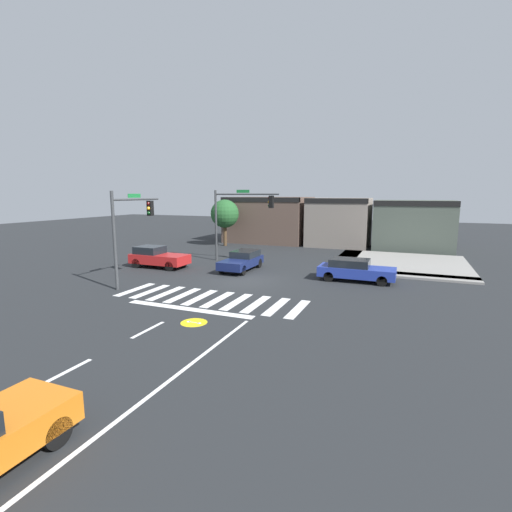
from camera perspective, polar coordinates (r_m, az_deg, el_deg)
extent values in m
plane|color=#232628|center=(23.97, -1.85, -3.74)|extent=(120.00, 120.00, 0.00)
cube|color=silver|center=(22.82, -17.91, -4.87)|extent=(0.48, 3.13, 0.01)
cube|color=silver|center=(22.15, -15.77, -5.19)|extent=(0.48, 3.13, 0.01)
cube|color=silver|center=(21.51, -13.48, -5.53)|extent=(0.48, 3.13, 0.01)
cube|color=silver|center=(20.91, -11.06, -5.88)|extent=(0.48, 3.13, 0.01)
cube|color=silver|center=(20.34, -8.50, -6.23)|extent=(0.48, 3.13, 0.01)
cube|color=silver|center=(19.83, -5.80, -6.59)|extent=(0.48, 3.13, 0.01)
cube|color=silver|center=(19.35, -2.95, -6.96)|extent=(0.48, 3.13, 0.01)
cube|color=silver|center=(18.93, 0.04, -7.32)|extent=(0.48, 3.13, 0.01)
cube|color=silver|center=(18.57, 3.16, -7.68)|extent=(0.48, 3.13, 0.01)
cube|color=silver|center=(18.25, 6.40, -8.03)|extent=(0.48, 3.13, 0.01)
cube|color=white|center=(18.44, -10.26, -7.94)|extent=(6.80, 0.50, 0.01)
cube|color=white|center=(16.14, -16.10, -10.72)|extent=(0.16, 2.00, 0.01)
cube|color=white|center=(13.51, -27.07, -15.50)|extent=(0.16, 2.00, 0.01)
cube|color=white|center=(9.87, -25.38, -25.17)|extent=(0.14, 18.00, 0.01)
cylinder|color=yellow|center=(16.55, -9.43, -9.96)|extent=(1.15, 1.15, 0.01)
cylinder|color=white|center=(16.69, -10.20, -9.81)|extent=(0.18, 0.18, 0.00)
cylinder|color=white|center=(16.42, -8.65, -10.08)|extent=(0.18, 0.18, 0.00)
cube|color=white|center=(16.55, -9.43, -9.95)|extent=(0.52, 0.05, 0.00)
cube|color=gray|center=(27.01, 20.69, -2.68)|extent=(10.00, 1.60, 0.15)
cube|color=gray|center=(32.08, 13.49, -0.48)|extent=(1.60, 10.00, 0.15)
cube|color=gray|center=(31.73, 20.99, -0.96)|extent=(10.00, 10.00, 0.15)
cube|color=brown|center=(43.43, 2.02, 5.60)|extent=(8.98, 6.71, 5.10)
cube|color=black|center=(40.40, 0.46, 8.58)|extent=(8.98, 0.50, 0.50)
cube|color=gray|center=(40.52, 12.52, 5.06)|extent=(6.23, 5.09, 5.03)
cube|color=black|center=(38.11, 12.02, 8.22)|extent=(6.23, 0.50, 0.50)
cube|color=#4C564C|center=(40.20, 22.87, 4.37)|extent=(7.31, 5.65, 4.83)
cube|color=black|center=(37.47, 23.09, 7.36)|extent=(7.31, 0.50, 0.50)
cylinder|color=#383A3D|center=(22.61, -20.74, 2.11)|extent=(0.18, 0.18, 5.63)
cylinder|color=#383A3D|center=(23.99, -17.70, 8.22)|extent=(0.12, 4.10, 0.12)
cube|color=black|center=(24.96, -15.81, 7.02)|extent=(0.32, 0.32, 0.95)
sphere|color=#470A0A|center=(24.82, -16.08, 7.67)|extent=(0.22, 0.22, 0.22)
sphere|color=orange|center=(24.83, -16.05, 6.99)|extent=(0.22, 0.22, 0.22)
sphere|color=#0C3814|center=(24.84, -16.02, 6.31)|extent=(0.22, 0.22, 0.22)
cube|color=#197233|center=(23.83, -18.05, 8.72)|extent=(0.03, 1.10, 0.24)
cylinder|color=#383A3D|center=(30.96, -6.11, 4.60)|extent=(0.18, 0.18, 5.76)
cylinder|color=#383A3D|center=(29.65, -1.52, 9.39)|extent=(5.43, 0.12, 0.12)
cube|color=black|center=(28.87, 2.34, 8.25)|extent=(0.32, 0.32, 0.95)
sphere|color=#470A0A|center=(28.92, 2.03, 8.84)|extent=(0.22, 0.22, 0.22)
sphere|color=orange|center=(28.93, 2.02, 8.25)|extent=(0.22, 0.22, 0.22)
sphere|color=#0C3814|center=(28.93, 2.02, 7.67)|extent=(0.22, 0.22, 0.22)
cube|color=#197233|center=(29.76, -2.00, 9.82)|extent=(1.10, 0.03, 0.24)
cube|color=red|center=(28.94, -14.45, -0.40)|extent=(4.34, 1.90, 0.69)
cube|color=black|center=(29.38, -15.87, 0.91)|extent=(1.91, 1.67, 0.55)
cylinder|color=black|center=(28.83, -11.08, -0.94)|extent=(0.71, 0.22, 0.71)
cylinder|color=black|center=(27.47, -13.00, -1.52)|extent=(0.71, 0.22, 0.71)
cylinder|color=black|center=(30.54, -15.71, -0.54)|extent=(0.71, 0.22, 0.71)
cylinder|color=black|center=(29.26, -17.73, -1.06)|extent=(0.71, 0.22, 0.71)
cube|color=#141E4C|center=(26.95, -2.29, -0.97)|extent=(1.82, 4.29, 0.57)
cube|color=black|center=(27.55, -1.64, 0.36)|extent=(1.60, 2.15, 0.47)
cylinder|color=black|center=(25.37, -2.02, -2.21)|extent=(0.22, 0.69, 0.69)
cylinder|color=black|center=(26.06, -5.23, -1.93)|extent=(0.22, 0.69, 0.69)
cylinder|color=black|center=(28.00, 0.44, -1.09)|extent=(0.22, 0.69, 0.69)
cylinder|color=black|center=(28.63, -2.53, -0.87)|extent=(0.22, 0.69, 0.69)
cube|color=#23389E|center=(24.52, 15.07, -2.34)|extent=(4.70, 1.86, 0.62)
cube|color=black|center=(24.48, 14.08, -1.00)|extent=(2.41, 1.63, 0.48)
cylinder|color=black|center=(25.24, 18.89, -2.84)|extent=(0.63, 0.22, 0.63)
cylinder|color=black|center=(23.64, 18.63, -3.64)|extent=(0.63, 0.22, 0.63)
cylinder|color=black|center=(25.61, 11.74, -2.35)|extent=(0.63, 0.22, 0.63)
cylinder|color=black|center=(24.04, 11.01, -3.10)|extent=(0.63, 0.22, 0.63)
cylinder|color=black|center=(11.09, -33.47, -19.72)|extent=(0.22, 0.69, 0.69)
cylinder|color=black|center=(9.99, -28.14, -22.59)|extent=(0.22, 0.69, 0.69)
cylinder|color=#4C3823|center=(39.85, -4.74, 3.57)|extent=(0.36, 0.36, 2.80)
sphere|color=#235628|center=(39.69, -4.78, 6.44)|extent=(2.96, 2.96, 2.96)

